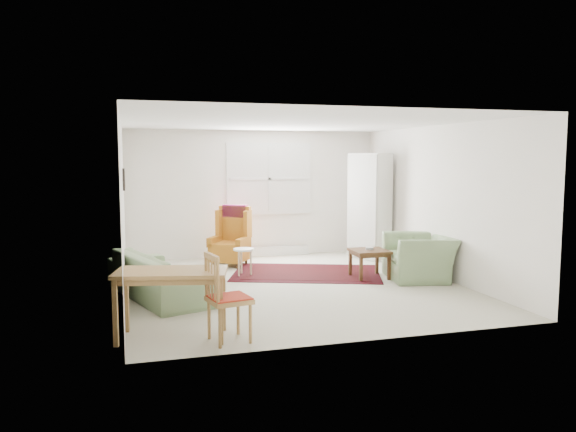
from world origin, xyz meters
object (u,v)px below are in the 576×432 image
object	(u,v)px
armchair	(419,253)
coffee_table	(369,264)
desk_chair	(229,297)
stool	(244,262)
desk	(172,304)
sofa	(160,267)
wingback_chair	(229,236)
cabinet	(370,206)

from	to	relation	value
armchair	coffee_table	distance (m)	0.83
coffee_table	desk_chair	distance (m)	3.77
stool	desk	distance (m)	3.33
sofa	coffee_table	distance (m)	3.41
wingback_chair	cabinet	size ratio (longest dim) A/B	0.53
armchair	stool	size ratio (longest dim) A/B	2.40
wingback_chair	desk_chair	size ratio (longest dim) A/B	1.13
sofa	coffee_table	world-z (taller)	sofa
sofa	armchair	xyz separation A→B (m)	(4.12, 0.03, -0.00)
wingback_chair	desk_chair	world-z (taller)	wingback_chair
desk	sofa	bearing A→B (deg)	90.68
coffee_table	desk_chair	world-z (taller)	desk_chair
stool	desk_chair	size ratio (longest dim) A/B	0.48
stool	sofa	bearing A→B (deg)	-142.85
desk	desk_chair	xyz separation A→B (m)	(0.59, -0.27, 0.11)
wingback_chair	coffee_table	xyz separation A→B (m)	(2.02, -1.68, -0.31)
desk	wingback_chair	bearing A→B (deg)	71.25
coffee_table	stool	bearing A→B (deg)	158.97
coffee_table	cabinet	bearing A→B (deg)	65.97
armchair	desk_chair	bearing A→B (deg)	-46.60
armchair	coffee_table	bearing A→B (deg)	-101.67
wingback_chair	stool	world-z (taller)	wingback_chair
sofa	cabinet	xyz separation A→B (m)	(4.12, 2.00, 0.59)
desk_chair	desk	bearing A→B (deg)	53.86
coffee_table	desk	size ratio (longest dim) A/B	0.48
coffee_table	armchair	bearing A→B (deg)	-22.72
armchair	desk_chair	size ratio (longest dim) A/B	1.14
wingback_chair	stool	xyz separation A→B (m)	(0.07, -0.93, -0.32)
sofa	desk	bearing A→B (deg)	162.06
coffee_table	desk	distance (m)	4.06
cabinet	desk	world-z (taller)	cabinet
cabinet	sofa	bearing A→B (deg)	-173.85
stool	desk_chair	world-z (taller)	desk_chair
sofa	coffee_table	xyz separation A→B (m)	(3.38, 0.34, -0.20)
stool	desk_chair	distance (m)	3.40
coffee_table	stool	size ratio (longest dim) A/B	1.25
coffee_table	wingback_chair	bearing A→B (deg)	140.37
desk	desk_chair	world-z (taller)	desk_chair
sofa	cabinet	bearing A→B (deg)	-82.76
coffee_table	cabinet	distance (m)	1.98
armchair	wingback_chair	xyz separation A→B (m)	(-2.76, 1.99, 0.12)
cabinet	coffee_table	bearing A→B (deg)	-133.74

